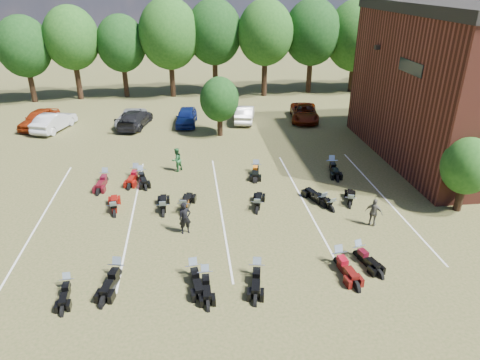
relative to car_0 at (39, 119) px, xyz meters
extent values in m
plane|color=brown|center=(17.73, -19.56, -0.79)|extent=(160.00, 160.00, 0.00)
imported|color=maroon|center=(0.00, 0.00, 0.00)|extent=(3.09, 4.99, 1.58)
imported|color=#BBBCBF|center=(1.50, -0.91, -0.01)|extent=(3.08, 5.02, 1.56)
imported|color=gray|center=(7.96, -0.16, -0.15)|extent=(2.76, 4.89, 1.29)
imported|color=black|center=(8.39, -0.81, -0.05)|extent=(3.18, 5.44, 1.48)
imported|color=#0B1852|center=(12.95, -0.77, -0.05)|extent=(2.18, 4.53, 1.49)
imported|color=beige|center=(18.31, -0.47, -0.05)|extent=(2.44, 4.73, 1.49)
imported|color=#571504|center=(23.87, -0.75, -0.07)|extent=(3.28, 5.53, 1.44)
imported|color=#38373C|center=(30.64, -0.50, -0.14)|extent=(2.66, 4.79, 1.31)
imported|color=black|center=(12.72, -19.08, 0.09)|extent=(0.71, 0.54, 1.76)
imported|color=#235D2F|center=(12.20, -11.04, 0.04)|extent=(1.02, 1.01, 1.66)
imported|color=#59554C|center=(22.71, -19.58, 0.00)|extent=(0.96, 0.89, 1.58)
cube|color=black|center=(27.08, -7.56, 6.71)|extent=(0.30, 0.40, 0.30)
cube|color=black|center=(27.20, -12.56, 6.21)|extent=(0.06, 3.00, 0.80)
cylinder|color=black|center=(-3.27, 9.44, 1.25)|extent=(0.58, 0.58, 4.08)
ellipsoid|color=#1E4C19|center=(-3.27, 9.44, 5.54)|extent=(6.00, 6.00, 6.90)
cylinder|color=black|center=(1.73, 9.44, 1.25)|extent=(0.58, 0.58, 4.08)
ellipsoid|color=#1E4C19|center=(1.73, 9.44, 5.54)|extent=(6.00, 6.00, 6.90)
cylinder|color=black|center=(6.73, 9.44, 1.25)|extent=(0.57, 0.58, 4.08)
ellipsoid|color=#1E4C19|center=(6.73, 9.44, 5.54)|extent=(6.00, 6.00, 6.90)
cylinder|color=black|center=(11.73, 9.44, 1.25)|extent=(0.57, 0.58, 4.08)
ellipsoid|color=#1E4C19|center=(11.73, 9.44, 5.54)|extent=(6.00, 6.00, 6.90)
cylinder|color=black|center=(16.73, 9.44, 1.25)|extent=(0.58, 0.58, 4.08)
ellipsoid|color=#1E4C19|center=(16.73, 9.44, 5.54)|extent=(6.00, 6.00, 6.90)
cylinder|color=black|center=(21.73, 9.44, 1.25)|extent=(0.57, 0.58, 4.08)
ellipsoid|color=#1E4C19|center=(21.73, 9.44, 5.54)|extent=(6.00, 6.00, 6.90)
cylinder|color=black|center=(26.73, 9.44, 1.25)|extent=(0.57, 0.58, 4.08)
ellipsoid|color=#1E4C19|center=(26.73, 9.44, 5.54)|extent=(6.00, 6.00, 6.90)
cylinder|color=black|center=(31.73, 9.44, 1.25)|extent=(0.57, 0.58, 4.08)
ellipsoid|color=#1E4C19|center=(31.73, 9.44, 5.54)|extent=(6.00, 6.00, 6.90)
cylinder|color=black|center=(36.73, 9.44, 1.25)|extent=(0.58, 0.58, 4.08)
ellipsoid|color=#1E4C19|center=(36.73, 9.44, 5.54)|extent=(6.00, 6.00, 6.90)
cylinder|color=black|center=(41.73, 9.44, 1.25)|extent=(0.58, 0.58, 4.08)
ellipsoid|color=#1E4C19|center=(41.73, 9.44, 5.54)|extent=(6.00, 6.00, 6.90)
cylinder|color=black|center=(28.23, -18.56, 0.06)|extent=(0.24, 0.24, 1.71)
sphere|color=#1E4C19|center=(28.23, -18.56, 1.97)|extent=(2.80, 2.80, 2.80)
cylinder|color=black|center=(15.73, -4.06, 0.16)|extent=(0.24, 0.24, 1.90)
sphere|color=#1E4C19|center=(15.73, -4.06, 2.31)|extent=(3.20, 3.20, 3.20)
cube|color=silver|center=(4.73, -16.56, -0.79)|extent=(0.10, 14.00, 0.01)
cube|color=silver|center=(9.73, -16.56, -0.79)|extent=(0.10, 14.00, 0.01)
cube|color=silver|center=(14.73, -16.56, -0.79)|extent=(0.10, 14.00, 0.01)
cube|color=silver|center=(19.73, -16.56, -0.79)|extent=(0.10, 14.00, 0.01)
cube|color=silver|center=(24.73, -16.56, -0.79)|extent=(0.10, 14.00, 0.01)
camera|label=1|loc=(13.20, -38.36, 11.34)|focal=32.00mm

